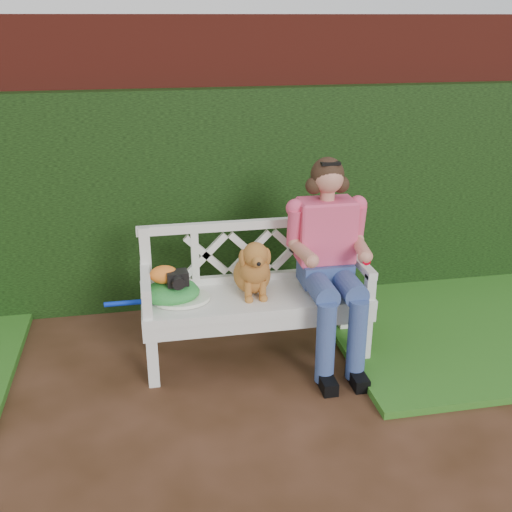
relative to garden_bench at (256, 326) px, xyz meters
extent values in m
plane|color=#311D0D|center=(-0.50, -0.73, -0.24)|extent=(60.00, 60.00, 0.00)
cube|color=maroon|center=(-0.50, 1.17, 0.86)|extent=(10.00, 0.30, 2.20)
cube|color=#224A15|center=(-0.50, 0.95, 0.61)|extent=(10.00, 0.18, 1.70)
cube|color=#225B16|center=(1.90, 0.17, -0.21)|extent=(2.60, 2.00, 0.05)
cube|color=black|center=(-0.51, -0.04, 0.41)|extent=(0.14, 0.11, 0.09)
ellipsoid|color=orange|center=(-0.59, 0.01, 0.43)|extent=(0.20, 0.15, 0.12)
camera|label=1|loc=(-0.67, -3.51, 1.95)|focal=42.00mm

